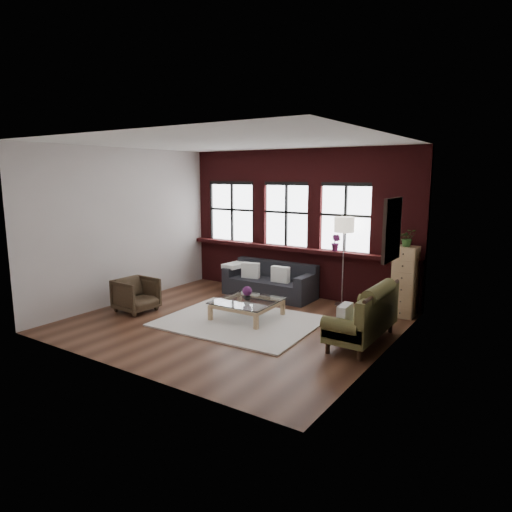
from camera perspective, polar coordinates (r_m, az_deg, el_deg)
The scene contains 26 objects.
floor at distance 8.40m, azimuth -2.86°, elevation -8.28°, with size 5.50×5.50×0.00m, color #402317.
ceiling at distance 7.99m, azimuth -3.07°, elevation 14.05°, with size 5.50×5.50×0.00m, color white.
wall_back at distance 10.15m, azimuth 5.48°, elevation 4.13°, with size 5.50×5.50×0.00m, color beige.
wall_front at distance 6.24m, azimuth -16.74°, elevation -0.02°, with size 5.50×5.50×0.00m, color beige.
wall_left at distance 9.92m, azimuth -15.87°, elevation 3.65°, with size 5.00×5.00×0.00m, color beige.
wall_right at distance 6.79m, azimuth 16.04°, elevation 0.82°, with size 5.00×5.00×0.00m, color beige.
brick_backwall at distance 10.10m, azimuth 5.32°, elevation 4.11°, with size 5.50×0.12×3.20m, color #441011, non-canonical shape.
sill_ledge at distance 10.09m, azimuth 5.02°, elevation 0.90°, with size 5.50×0.30×0.08m, color #441011.
window_left at distance 11.05m, azimuth -2.93°, elevation 5.44°, with size 1.38×0.10×1.50m, color black, non-canonical shape.
window_mid at distance 10.23m, azimuth 3.87°, elevation 5.05°, with size 1.38×0.10×1.50m, color black, non-canonical shape.
window_right at distance 9.62m, azimuth 11.16°, elevation 4.56°, with size 1.38×0.10×1.50m, color black, non-canonical shape.
wall_poster at distance 7.05m, azimuth 16.65°, elevation 3.17°, with size 0.05×0.74×0.94m, color black, non-canonical shape.
shag_rug at distance 8.41m, azimuth -2.05°, elevation -8.16°, with size 2.72×2.14×0.03m, color beige.
dark_sofa at distance 10.04m, azimuth 1.69°, elevation -3.03°, with size 2.02×0.82×0.73m, color black, non-canonical shape.
pillow_a at distance 10.15m, azimuth -0.69°, elevation -1.79°, with size 0.40×0.14×0.34m, color white.
pillow_b at distance 9.74m, azimuth 3.07°, elevation -2.31°, with size 0.40×0.14×0.34m, color white.
vintage_settee at distance 7.50m, azimuth 13.10°, elevation -7.20°, with size 0.75×1.69×0.90m, color #4D4A23, non-canonical shape.
pillow_settee at distance 7.04m, azimuth 11.03°, elevation -7.32°, with size 0.14×0.38×0.34m, color white.
armchair at distance 9.27m, azimuth -14.74°, elevation -4.72°, with size 0.70×0.72×0.66m, color #34271A.
coffee_table at distance 8.55m, azimuth -1.10°, elevation -6.71°, with size 1.10×1.10×0.37m, color tan, non-canonical shape.
vase at distance 8.48m, azimuth -1.11°, elevation -5.08°, with size 0.13×0.13×0.14m, color #B2B2B2.
flowers at distance 8.45m, azimuth -1.11°, elevation -4.40°, with size 0.18×0.18×0.18m, color #5A1F55.
drawer_chest at distance 9.03m, azimuth 18.12°, elevation -3.06°, with size 0.41×0.41×1.34m, color tan.
potted_plant_top at distance 8.88m, azimuth 18.41°, elevation 2.17°, with size 0.29×0.25×0.33m, color #2D5923.
floor_lamp at distance 9.40m, azimuth 10.84°, elevation -0.27°, with size 0.40×0.40×1.97m, color #A5A5A8, non-canonical shape.
sill_plant at distance 9.62m, azimuth 9.95°, elevation 1.67°, with size 0.20×0.16×0.37m, color #5A1F55.
Camera 1 is at (4.75, -6.41, 2.65)m, focal length 32.00 mm.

